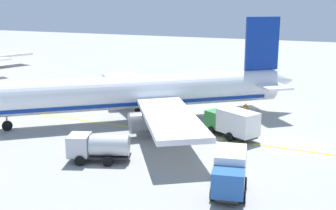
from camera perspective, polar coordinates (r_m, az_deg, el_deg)
airliner_foreground at (r=49.41m, az=-4.36°, el=1.64°), size 30.48×33.70×11.90m
service_truck_fuel at (r=37.67m, az=-9.42°, el=-5.47°), size 3.80×5.66×2.40m
service_truck_baggage at (r=44.19m, az=8.61°, el=-2.27°), size 4.74×6.30×2.97m
service_truck_catering at (r=31.66m, az=8.29°, el=-8.78°), size 5.67×3.34×2.95m
crew_marshaller at (r=52.57m, az=10.38°, el=-0.53°), size 0.25×0.63×1.63m
crew_loader_left at (r=44.91m, az=1.42°, el=-2.66°), size 0.26×0.63×1.73m
apron_guide_line at (r=46.05m, az=-0.83°, el=-3.56°), size 0.30×60.00×0.01m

